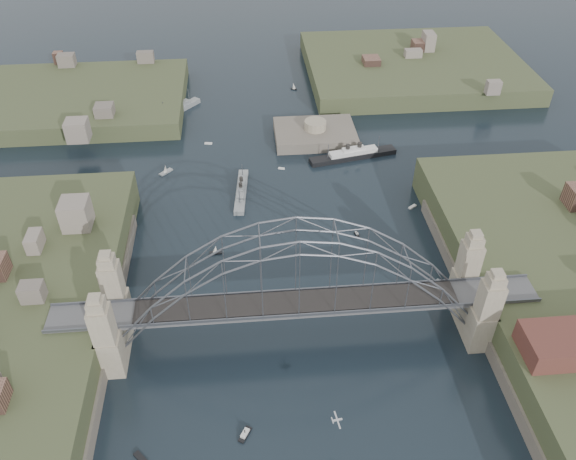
% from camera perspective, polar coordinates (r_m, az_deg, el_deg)
% --- Properties ---
extents(ground, '(500.00, 500.00, 0.00)m').
position_cam_1_polar(ground, '(105.25, 0.87, -10.42)').
color(ground, black).
rests_on(ground, ground).
extents(bridge, '(84.00, 13.80, 24.60)m').
position_cam_1_polar(bridge, '(96.25, 0.94, -5.62)').
color(bridge, '#505153').
rests_on(bridge, ground).
extents(headland_nw, '(60.00, 45.00, 9.00)m').
position_cam_1_polar(headland_nw, '(187.60, -19.55, 11.59)').
color(headland_nw, '#3C4527').
rests_on(headland_nw, ground).
extents(headland_ne, '(70.00, 55.00, 9.50)m').
position_cam_1_polar(headland_ne, '(203.32, 12.29, 15.11)').
color(headland_ne, '#3C4527').
rests_on(headland_ne, ground).
extents(fort_island, '(22.00, 16.00, 9.40)m').
position_cam_1_polar(fort_island, '(160.99, 2.68, 8.96)').
color(fort_island, '#5F574C').
rests_on(fort_island, ground).
extents(naval_cruiser_near, '(3.92, 17.76, 5.29)m').
position_cam_1_polar(naval_cruiser_near, '(138.33, -4.66, 3.91)').
color(naval_cruiser_near, gray).
rests_on(naval_cruiser_near, ground).
extents(naval_cruiser_far, '(13.27, 14.65, 5.87)m').
position_cam_1_polar(naval_cruiser_far, '(177.10, -10.96, 11.69)').
color(naval_cruiser_far, gray).
rests_on(naval_cruiser_far, ground).
extents(ocean_liner, '(23.67, 7.99, 5.77)m').
position_cam_1_polar(ocean_liner, '(152.47, 6.48, 7.43)').
color(ocean_liner, black).
rests_on(ocean_liner, ground).
extents(aeroplane, '(1.62, 2.97, 0.43)m').
position_cam_1_polar(aeroplane, '(87.46, 4.81, -18.33)').
color(aeroplane, silver).
extents(small_boat_a, '(2.65, 1.08, 2.38)m').
position_cam_1_polar(small_boat_a, '(121.53, -7.22, -2.03)').
color(small_boat_a, silver).
rests_on(small_boat_a, ground).
extents(small_boat_b, '(0.93, 1.70, 1.43)m').
position_cam_1_polar(small_boat_b, '(126.48, 6.85, -0.40)').
color(small_boat_b, silver).
rests_on(small_boat_b, ground).
extents(small_boat_c, '(2.23, 2.95, 1.43)m').
position_cam_1_polar(small_boat_c, '(93.43, -4.30, -19.59)').
color(small_boat_c, silver).
rests_on(small_boat_c, ground).
extents(small_boat_d, '(2.20, 1.89, 0.45)m').
position_cam_1_polar(small_boat_d, '(136.85, 12.27, 2.26)').
color(small_boat_d, silver).
rests_on(small_boat_d, ground).
extents(small_boat_e, '(3.49, 3.62, 2.38)m').
position_cam_1_polar(small_boat_e, '(148.88, -12.07, 5.80)').
color(small_boat_e, silver).
rests_on(small_boat_e, ground).
extents(small_boat_f, '(1.72, 1.03, 0.45)m').
position_cam_1_polar(small_boat_f, '(147.31, -0.66, 6.13)').
color(small_boat_f, silver).
rests_on(small_boat_f, ground).
extents(small_boat_h, '(2.12, 0.97, 0.45)m').
position_cam_1_polar(small_boat_h, '(159.55, -7.92, 8.52)').
color(small_boat_h, silver).
rests_on(small_boat_h, ground).
extents(small_boat_i, '(2.10, 1.78, 0.45)m').
position_cam_1_polar(small_boat_i, '(118.15, 14.49, -5.07)').
color(small_boat_i, silver).
rests_on(small_boat_i, ground).
extents(small_boat_j, '(2.55, 2.70, 0.45)m').
position_cam_1_polar(small_boat_j, '(93.88, -14.40, -21.17)').
color(small_boat_j, silver).
rests_on(small_boat_j, ground).
extents(small_boat_k, '(1.91, 1.38, 2.38)m').
position_cam_1_polar(small_boat_k, '(188.05, 0.57, 14.07)').
color(small_boat_k, silver).
rests_on(small_boat_k, ground).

